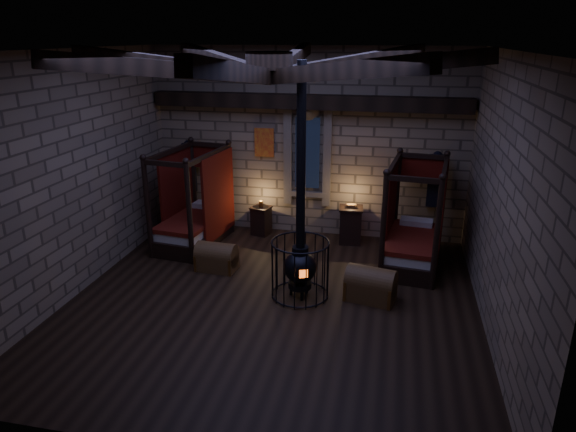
% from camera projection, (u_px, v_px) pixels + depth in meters
% --- Properties ---
extents(room, '(7.02, 7.02, 4.29)m').
position_uv_depth(room, '(271.00, 81.00, 7.76)').
color(room, black).
rests_on(room, ground).
extents(bed_left, '(1.29, 2.12, 2.10)m').
position_uv_depth(bed_left, '(195.00, 220.00, 11.37)').
color(bed_left, black).
rests_on(bed_left, ground).
extents(bed_right, '(1.27, 2.10, 2.09)m').
position_uv_depth(bed_right, '(413.00, 240.00, 10.31)').
color(bed_right, black).
rests_on(bed_right, ground).
extents(trunk_left, '(0.81, 0.54, 0.57)m').
position_uv_depth(trunk_left, '(217.00, 257.00, 10.13)').
color(trunk_left, '#55391B').
rests_on(trunk_left, ground).
extents(trunk_right, '(0.94, 0.70, 0.62)m').
position_uv_depth(trunk_right, '(371.00, 285.00, 8.97)').
color(trunk_right, '#55391B').
rests_on(trunk_right, ground).
extents(nightstand_left, '(0.50, 0.49, 0.82)m').
position_uv_depth(nightstand_left, '(261.00, 220.00, 11.90)').
color(nightstand_left, black).
rests_on(nightstand_left, ground).
extents(nightstand_right, '(0.55, 0.53, 0.90)m').
position_uv_depth(nightstand_right, '(350.00, 225.00, 11.39)').
color(nightstand_right, black).
rests_on(nightstand_right, ground).
extents(stove, '(1.02, 1.02, 4.05)m').
position_uv_depth(stove, '(300.00, 264.00, 8.96)').
color(stove, black).
rests_on(stove, ground).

